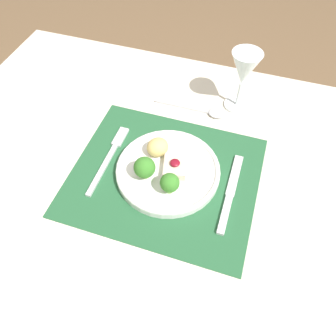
% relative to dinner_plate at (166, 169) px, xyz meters
% --- Properties ---
extents(ground_plane, '(8.00, 8.00, 0.00)m').
position_rel_dinner_plate_xyz_m(ground_plane, '(-0.00, -0.01, -0.78)').
color(ground_plane, brown).
extents(dining_table, '(1.25, 0.92, 0.75)m').
position_rel_dinner_plate_xyz_m(dining_table, '(-0.00, -0.01, -0.12)').
color(dining_table, beige).
rests_on(dining_table, ground_plane).
extents(placemat, '(0.43, 0.37, 0.00)m').
position_rel_dinner_plate_xyz_m(placemat, '(-0.00, -0.01, -0.02)').
color(placemat, '#235633').
rests_on(placemat, dining_table).
extents(dinner_plate, '(0.24, 0.24, 0.08)m').
position_rel_dinner_plate_xyz_m(dinner_plate, '(0.00, 0.00, 0.00)').
color(dinner_plate, white).
rests_on(dinner_plate, placemat).
extents(fork, '(0.02, 0.22, 0.01)m').
position_rel_dinner_plate_xyz_m(fork, '(-0.15, 0.01, -0.01)').
color(fork, silver).
rests_on(fork, placemat).
extents(knife, '(0.02, 0.22, 0.01)m').
position_rel_dinner_plate_xyz_m(knife, '(0.15, -0.02, -0.01)').
color(knife, silver).
rests_on(knife, placemat).
extents(spoon, '(0.20, 0.04, 0.01)m').
position_rel_dinner_plate_xyz_m(spoon, '(0.04, 0.23, -0.01)').
color(spoon, silver).
rests_on(spoon, dining_table).
extents(wine_glass_near, '(0.08, 0.08, 0.17)m').
position_rel_dinner_plate_xyz_m(wine_glass_near, '(0.11, 0.28, 0.09)').
color(wine_glass_near, white).
rests_on(wine_glass_near, dining_table).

